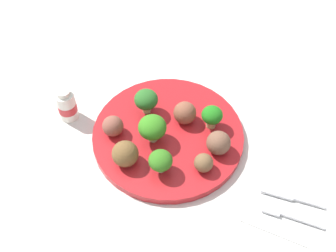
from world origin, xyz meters
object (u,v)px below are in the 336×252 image
(meatball_front_left, at_px, (204,163))
(broccoli_floret_front_left, at_px, (152,128))
(napkin, at_px, (301,210))
(meatball_back_left, at_px, (185,113))
(meatball_near_rim, at_px, (125,154))
(plate, at_px, (168,135))
(fork, at_px, (294,216))
(meatball_back_right, at_px, (113,126))
(broccoli_floret_back_left, at_px, (146,100))
(yogurt_bottle, at_px, (67,105))
(broccoli_floret_front_right, at_px, (212,116))
(meatball_mid_right, at_px, (218,143))
(knife, at_px, (300,198))
(broccoli_floret_near_rim, at_px, (161,161))

(meatball_front_left, bearing_deg, broccoli_floret_front_left, -7.54)
(broccoli_floret_front_left, height_order, napkin, broccoli_floret_front_left)
(meatball_back_left, xyz_separation_m, meatball_near_rim, (0.05, 0.13, 0.00))
(plate, bearing_deg, fork, 169.52)
(meatball_near_rim, bearing_deg, napkin, -168.40)
(broccoli_floret_front_left, height_order, fork, broccoli_floret_front_left)
(meatball_back_right, relative_size, meatball_near_rim, 0.83)
(broccoli_floret_front_left, relative_size, meatball_front_left, 1.64)
(broccoli_floret_back_left, relative_size, napkin, 0.30)
(meatball_back_left, bearing_deg, napkin, 164.45)
(fork, relative_size, yogurt_bottle, 1.68)
(meatball_back_left, bearing_deg, broccoli_floret_front_left, 65.00)
(plate, relative_size, broccoli_floret_front_right, 5.95)
(broccoli_floret_back_left, distance_m, meatball_back_left, 0.08)
(broccoli_floret_front_right, relative_size, fork, 0.39)
(broccoli_floret_back_left, height_order, yogurt_bottle, yogurt_bottle)
(yogurt_bottle, bearing_deg, broccoli_floret_front_left, -174.11)
(napkin, bearing_deg, meatball_back_right, 2.90)
(meatball_back_right, distance_m, yogurt_bottle, 0.11)
(broccoli_floret_front_right, bearing_deg, meatball_near_rim, 55.45)
(broccoli_floret_back_left, height_order, broccoli_floret_front_right, broccoli_floret_back_left)
(meatball_front_left, xyz_separation_m, fork, (-0.17, 0.01, -0.03))
(meatball_back_left, distance_m, fork, 0.26)
(meatball_mid_right, bearing_deg, knife, 173.13)
(plate, relative_size, broccoli_floret_near_rim, 6.07)
(meatball_back_right, xyz_separation_m, meatball_mid_right, (-0.18, -0.05, 0.00))
(fork, distance_m, yogurt_bottle, 0.45)
(plate, distance_m, meatball_mid_right, 0.10)
(meatball_mid_right, bearing_deg, plate, 4.32)
(napkin, distance_m, yogurt_bottle, 0.46)
(meatball_back_right, bearing_deg, broccoli_floret_front_right, -146.88)
(knife, xyz_separation_m, yogurt_bottle, (0.45, 0.03, 0.03))
(broccoli_floret_front_right, bearing_deg, broccoli_floret_back_left, 11.46)
(broccoli_floret_back_left, xyz_separation_m, knife, (-0.32, 0.04, -0.04))
(broccoli_floret_front_right, height_order, meatball_back_right, broccoli_floret_front_right)
(broccoli_floret_near_rim, height_order, meatball_front_left, broccoli_floret_near_rim)
(meatball_back_left, relative_size, fork, 0.35)
(plate, xyz_separation_m, knife, (-0.26, 0.01, -0.00))
(meatball_near_rim, distance_m, meatball_mid_right, 0.16)
(meatball_mid_right, xyz_separation_m, knife, (-0.16, 0.02, -0.03))
(broccoli_floret_near_rim, bearing_deg, meatball_back_right, -14.96)
(meatball_near_rim, xyz_separation_m, knife, (-0.29, -0.08, -0.03))
(broccoli_floret_near_rim, relative_size, meatball_front_left, 1.38)
(broccoli_floret_front_left, height_order, knife, broccoli_floret_front_left)
(meatball_front_left, xyz_separation_m, yogurt_bottle, (0.28, 0.00, -0.00))
(meatball_near_rim, bearing_deg, meatball_back_right, -39.17)
(broccoli_floret_front_left, bearing_deg, meatball_back_left, -115.00)
(broccoli_floret_front_right, distance_m, broccoli_floret_front_left, 0.11)
(meatball_back_right, bearing_deg, broccoli_floret_near_rim, 165.04)
(plate, height_order, broccoli_floret_near_rim, broccoli_floret_near_rim)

